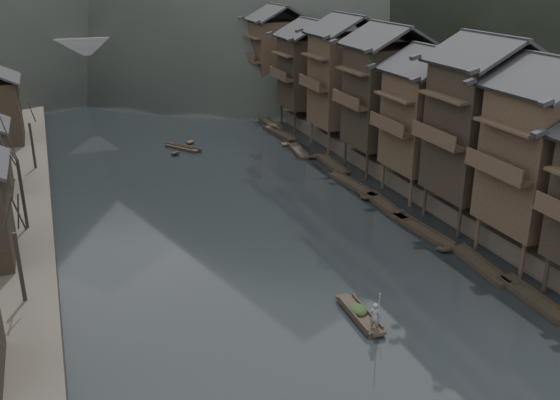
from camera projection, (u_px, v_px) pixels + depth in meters
name	position (u px, v px, depth m)	size (l,w,h in m)	color
water	(306.00, 290.00, 40.30)	(300.00, 300.00, 0.00)	black
right_bank	(428.00, 108.00, 86.40)	(40.00, 200.00, 1.80)	#2D2823
stilt_houses	(395.00, 84.00, 59.88)	(9.00, 67.60, 15.13)	black
bare_trees	(11.00, 186.00, 39.32)	(3.87, 43.33, 7.74)	black
moored_sampans	(337.00, 171.00, 62.54)	(3.18, 61.93, 0.47)	black
midriver_boats	(203.00, 119.00, 83.24)	(10.97, 26.10, 0.44)	black
stone_bridge	(136.00, 59.00, 101.51)	(40.00, 6.00, 9.00)	#4C4C4F
hero_sampan	(360.00, 315.00, 37.10)	(1.13, 4.83, 0.43)	black
cargo_heap	(358.00, 305.00, 37.09)	(1.06, 1.39, 0.64)	black
boatman	(375.00, 313.00, 35.25)	(0.62, 0.41, 1.70)	#535355
bamboo_pole	(381.00, 271.00, 34.38)	(0.06, 0.06, 4.13)	#8C7A51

